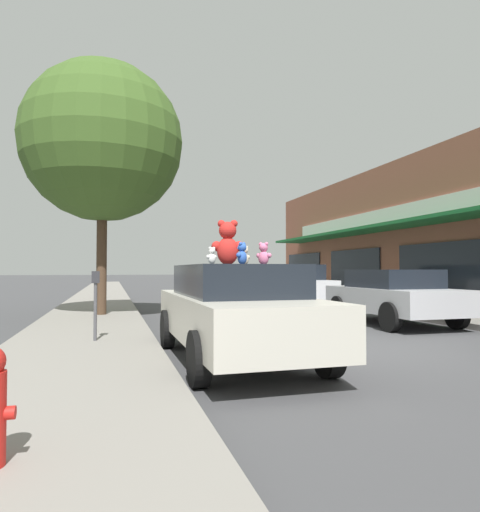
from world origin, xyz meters
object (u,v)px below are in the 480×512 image
at_px(teddy_bear_giant, 228,243).
at_px(teddy_bear_cream, 244,256).
at_px(teddy_bear_white, 212,256).
at_px(parked_car_far_right, 296,284).
at_px(street_tree, 103,142).
at_px(plush_art_car, 235,309).
at_px(teddy_bear_blue, 242,254).
at_px(teddy_bear_pink, 264,254).
at_px(parking_meter, 95,296).
at_px(teddy_bear_green, 229,257).
at_px(parked_car_far_center, 393,295).

relative_size(teddy_bear_giant, teddy_bear_cream, 2.27).
distance_m(teddy_bear_white, parked_car_far_right, 12.55).
height_order(parked_car_far_right, street_tree, street_tree).
relative_size(plush_art_car, teddy_bear_blue, 14.01).
height_order(plush_art_car, teddy_bear_blue, teddy_bear_blue).
distance_m(plush_art_car, teddy_bear_cream, 0.93).
xyz_separation_m(teddy_bear_pink, parking_meter, (-2.69, 1.66, -0.74)).
xyz_separation_m(teddy_bear_giant, parked_car_far_right, (5.33, 9.90, -1.02)).
bearing_deg(teddy_bear_green, parked_car_far_center, -100.62).
bearing_deg(street_tree, parked_car_far_right, 23.48).
relative_size(plush_art_car, parking_meter, 3.76).
relative_size(plush_art_car, parked_car_far_center, 1.19).
height_order(teddy_bear_white, parked_car_far_center, teddy_bear_white).
xyz_separation_m(teddy_bear_pink, teddy_bear_green, (-0.39, 0.79, -0.02)).
xyz_separation_m(teddy_bear_green, teddy_bear_blue, (-0.13, -1.29, 0.00)).
distance_m(teddy_bear_giant, parking_meter, 2.78).
bearing_deg(teddy_bear_cream, parked_car_far_center, -166.20).
bearing_deg(teddy_bear_blue, parked_car_far_center, 171.73).
xyz_separation_m(teddy_bear_cream, teddy_bear_blue, (-0.24, -0.72, 0.01)).
bearing_deg(teddy_bear_cream, teddy_bear_blue, 52.64).
bearing_deg(teddy_bear_green, teddy_bear_blue, 136.98).
height_order(teddy_bear_giant, parking_meter, teddy_bear_giant).
relative_size(teddy_bear_giant, teddy_bear_green, 2.22).
bearing_deg(teddy_bear_giant, street_tree, -56.86).
height_order(teddy_bear_pink, teddy_bear_green, teddy_bear_pink).
bearing_deg(teddy_bear_green, teddy_bear_cream, 154.14).
bearing_deg(teddy_bear_green, plush_art_car, 134.63).
relative_size(teddy_bear_giant, teddy_bear_blue, 2.16).
relative_size(plush_art_car, parked_car_far_right, 1.19).
height_order(teddy_bear_cream, teddy_bear_green, teddy_bear_green).
bearing_deg(teddy_bear_cream, parking_meter, -49.41).
distance_m(parked_car_far_right, parking_meter, 11.17).
bearing_deg(teddy_bear_blue, teddy_bear_giant, -127.87).
distance_m(teddy_bear_giant, street_tree, 7.74).
bearing_deg(plush_art_car, street_tree, 107.15).
bearing_deg(parked_car_far_right, teddy_bear_giant, -118.33).
distance_m(street_tree, parking_meter, 6.63).
relative_size(teddy_bear_pink, street_tree, 0.05).
distance_m(teddy_bear_cream, parking_meter, 2.91).
bearing_deg(plush_art_car, teddy_bear_blue, -91.50).
height_order(teddy_bear_pink, teddy_bear_cream, teddy_bear_pink).
height_order(plush_art_car, teddy_bear_pink, teddy_bear_pink).
height_order(teddy_bear_giant, teddy_bear_blue, teddy_bear_giant).
relative_size(teddy_bear_giant, parking_meter, 0.58).
height_order(teddy_bear_cream, parked_car_far_right, teddy_bear_cream).
height_order(street_tree, parking_meter, street_tree).
xyz_separation_m(teddy_bear_giant, teddy_bear_green, (0.20, 0.69, -0.19)).
height_order(teddy_bear_pink, parked_car_far_center, teddy_bear_pink).
distance_m(teddy_bear_blue, street_tree, 8.36).
bearing_deg(teddy_bear_green, teddy_bear_pink, 168.67).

